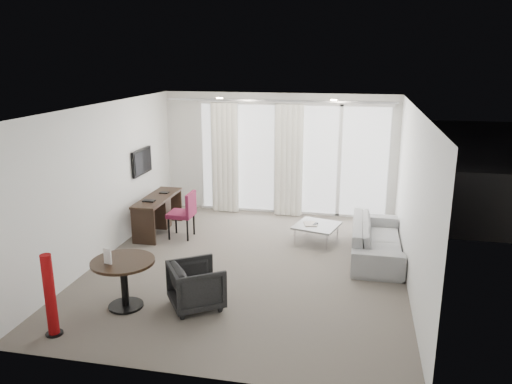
% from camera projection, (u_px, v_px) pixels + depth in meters
% --- Properties ---
extents(floor, '(5.00, 6.00, 0.00)m').
position_uv_depth(floor, '(249.00, 265.00, 8.24)').
color(floor, '#615950').
rests_on(floor, ground).
extents(ceiling, '(5.00, 6.00, 0.00)m').
position_uv_depth(ceiling, '(248.00, 107.00, 7.55)').
color(ceiling, white).
rests_on(ceiling, ground).
extents(wall_left, '(0.00, 6.00, 2.60)m').
position_uv_depth(wall_left, '(103.00, 182.00, 8.39)').
color(wall_left, silver).
rests_on(wall_left, ground).
extents(wall_right, '(0.00, 6.00, 2.60)m').
position_uv_depth(wall_right, '(412.00, 199.00, 7.41)').
color(wall_right, silver).
rests_on(wall_right, ground).
extents(wall_front, '(5.00, 0.00, 2.60)m').
position_uv_depth(wall_front, '(184.00, 265.00, 5.06)').
color(wall_front, silver).
rests_on(wall_front, ground).
extents(window_panel, '(4.00, 0.02, 2.38)m').
position_uv_depth(window_panel, '(292.00, 159.00, 10.68)').
color(window_panel, white).
rests_on(window_panel, ground).
extents(window_frame, '(4.10, 0.06, 2.44)m').
position_uv_depth(window_frame, '(292.00, 160.00, 10.67)').
color(window_frame, white).
rests_on(window_frame, ground).
extents(curtain_left, '(0.60, 0.20, 2.38)m').
position_uv_depth(curtain_left, '(225.00, 158.00, 10.81)').
color(curtain_left, white).
rests_on(curtain_left, ground).
extents(curtain_right, '(0.60, 0.20, 2.38)m').
position_uv_depth(curtain_right, '(289.00, 161.00, 10.54)').
color(curtain_right, white).
rests_on(curtain_right, ground).
extents(curtain_track, '(4.80, 0.04, 0.04)m').
position_uv_depth(curtain_track, '(278.00, 101.00, 10.25)').
color(curtain_track, '#B2B2B7').
rests_on(curtain_track, ceiling).
extents(downlight_a, '(0.12, 0.12, 0.02)m').
position_uv_depth(downlight_a, '(219.00, 98.00, 9.24)').
color(downlight_a, '#FFE0B2').
rests_on(downlight_a, ceiling).
extents(downlight_b, '(0.12, 0.12, 0.02)m').
position_uv_depth(downlight_b, '(334.00, 100.00, 8.83)').
color(downlight_b, '#FFE0B2').
rests_on(downlight_b, ceiling).
extents(desk, '(0.47, 1.51, 0.71)m').
position_uv_depth(desk, '(158.00, 214.00, 9.74)').
color(desk, black).
rests_on(desk, floor).
extents(tv, '(0.05, 0.80, 0.50)m').
position_uv_depth(tv, '(142.00, 162.00, 9.73)').
color(tv, black).
rests_on(tv, wall_left).
extents(desk_chair, '(0.49, 0.46, 0.90)m').
position_uv_depth(desk_chair, '(181.00, 215.00, 9.42)').
color(desk_chair, maroon).
rests_on(desk_chair, floor).
extents(round_table, '(0.89, 0.89, 0.69)m').
position_uv_depth(round_table, '(124.00, 284.00, 6.80)').
color(round_table, black).
rests_on(round_table, floor).
extents(menu_card, '(0.12, 0.05, 0.22)m').
position_uv_depth(menu_card, '(108.00, 261.00, 6.60)').
color(menu_card, white).
rests_on(menu_card, round_table).
extents(red_lamp, '(0.25, 0.25, 1.06)m').
position_uv_depth(red_lamp, '(50.00, 295.00, 6.07)').
color(red_lamp, maroon).
rests_on(red_lamp, floor).
extents(tub_armchair, '(0.95, 0.95, 0.63)m').
position_uv_depth(tub_armchair, '(196.00, 285.00, 6.82)').
color(tub_armchair, black).
rests_on(tub_armchair, floor).
extents(coffee_table, '(0.92, 0.92, 0.34)m').
position_uv_depth(coffee_table, '(316.00, 233.00, 9.25)').
color(coffee_table, gray).
rests_on(coffee_table, floor).
extents(remote, '(0.10, 0.18, 0.02)m').
position_uv_depth(remote, '(315.00, 223.00, 9.20)').
color(remote, black).
rests_on(remote, coffee_table).
extents(magazine, '(0.26, 0.30, 0.01)m').
position_uv_depth(magazine, '(310.00, 223.00, 9.22)').
color(magazine, gray).
rests_on(magazine, coffee_table).
extents(sofa, '(0.83, 2.12, 0.62)m').
position_uv_depth(sofa, '(377.00, 239.00, 8.56)').
color(sofa, gray).
rests_on(sofa, floor).
extents(terrace_slab, '(5.60, 3.00, 0.12)m').
position_uv_depth(terrace_slab, '(299.00, 197.00, 12.45)').
color(terrace_slab, '#4D4D50').
rests_on(terrace_slab, ground).
extents(rattan_chair_a, '(0.65, 0.65, 0.83)m').
position_uv_depth(rattan_chair_a, '(303.00, 185.00, 11.68)').
color(rattan_chair_a, brown).
rests_on(rattan_chair_a, terrace_slab).
extents(rattan_chair_b, '(0.62, 0.62, 0.74)m').
position_uv_depth(rattan_chair_b, '(379.00, 182.00, 12.13)').
color(rattan_chair_b, brown).
rests_on(rattan_chair_b, terrace_slab).
extents(rattan_table, '(0.63, 0.63, 0.54)m').
position_uv_depth(rattan_table, '(359.00, 185.00, 12.23)').
color(rattan_table, brown).
rests_on(rattan_table, terrace_slab).
extents(balustrade, '(5.50, 0.06, 1.05)m').
position_uv_depth(balustrade, '(306.00, 163.00, 13.67)').
color(balustrade, '#B2B2B7').
rests_on(balustrade, terrace_slab).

